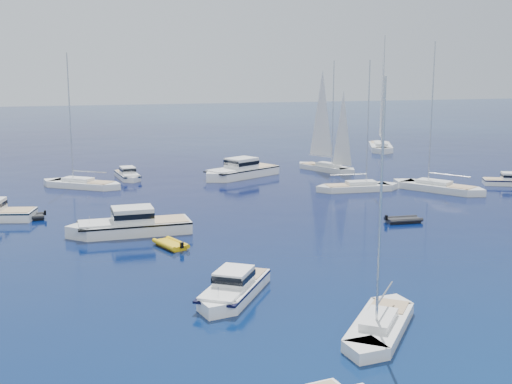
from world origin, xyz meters
TOP-DOWN VIEW (x-y plane):
  - ground at (0.00, 0.00)m, footprint 400.00×400.00m
  - motor_cruiser_left at (-12.70, 1.92)m, footprint 6.78×8.55m
  - motor_cruiser_centre at (-17.44, 19.43)m, footprint 11.23×3.78m
  - motor_cruiser_far_r at (28.17, 30.85)m, footprint 7.56×4.99m
  - motor_cruiser_distant at (-1.56, 44.76)m, footprint 12.10×9.07m
  - motor_cruiser_horizon at (-15.35, 47.30)m, footprint 3.11×7.49m
  - sailboat_fore at (-6.31, -5.37)m, footprint 7.84×9.12m
  - sailboat_mid_r at (17.73, 29.91)m, footprint 9.11×11.35m
  - sailboat_centre at (9.07, 32.48)m, footprint 10.38×3.12m
  - sailboat_sails_r at (10.81, 46.81)m, footprint 7.04×10.33m
  - sailboat_far_l at (-21.06, 42.78)m, footprint 10.53×8.47m
  - sailboat_sails_far at (27.63, 65.19)m, footprint 7.96×13.40m
  - tender_yellow at (-14.74, 14.42)m, footprint 3.00×3.87m
  - tender_grey_near at (6.82, 17.16)m, footprint 3.42×2.01m
  - tender_grey_far at (-26.52, 27.29)m, footprint 3.99×2.31m

SIDE VIEW (x-z plane):
  - ground at x=0.00m, z-range 0.00..0.00m
  - motor_cruiser_left at x=-12.70m, z-range -1.12..1.12m
  - motor_cruiser_centre at x=-17.44m, z-range -1.46..1.46m
  - motor_cruiser_far_r at x=28.17m, z-range -0.96..0.96m
  - motor_cruiser_distant at x=-1.56m, z-range -1.56..1.56m
  - motor_cruiser_horizon at x=-15.35m, z-range -0.95..0.95m
  - sailboat_fore at x=-6.31m, z-range -7.05..7.05m
  - sailboat_mid_r at x=17.73m, z-range -8.58..8.58m
  - sailboat_centre at x=9.07m, z-range -7.55..7.55m
  - sailboat_sails_r at x=10.81m, z-range -7.53..7.53m
  - sailboat_far_l at x=-21.06m, z-range -7.97..7.97m
  - sailboat_sails_far at x=27.63m, z-range -9.60..9.60m
  - tender_yellow at x=-14.74m, z-range -0.47..0.47m
  - tender_grey_near at x=6.82m, z-range -0.47..0.47m
  - tender_grey_far at x=-26.52m, z-range -0.47..0.47m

